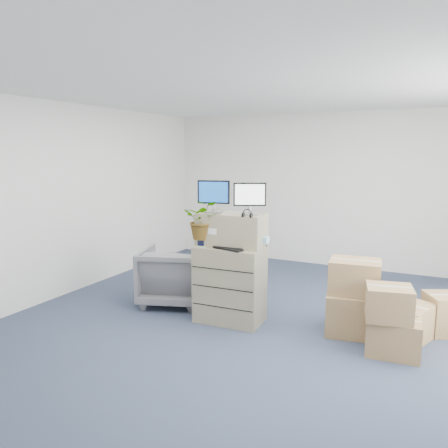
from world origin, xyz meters
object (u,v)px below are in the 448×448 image
at_px(keyboard, 229,248).
at_px(water_bottle, 238,238).
at_px(monitor_right, 250,197).
at_px(monitor_left, 214,195).
at_px(office_chair, 173,273).
at_px(filing_cabinet_lower, 230,284).
at_px(potted_plant, 203,225).

bearing_deg(keyboard, water_bottle, 89.60).
distance_m(monitor_right, water_bottle, 0.54).
relative_size(monitor_left, monitor_right, 1.04).
distance_m(monitor_left, office_chair, 1.40).
height_order(monitor_left, office_chair, monitor_left).
relative_size(water_bottle, office_chair, 0.25).
distance_m(keyboard, office_chair, 1.22).
relative_size(filing_cabinet_lower, water_bottle, 4.40).
bearing_deg(water_bottle, keyboard, -104.34).
xyz_separation_m(monitor_left, office_chair, (-0.77, 0.24, -1.14)).
height_order(potted_plant, office_chair, potted_plant).
bearing_deg(office_chair, filing_cabinet_lower, 147.57).
height_order(filing_cabinet_lower, office_chair, filing_cabinet_lower).
bearing_deg(monitor_left, filing_cabinet_lower, -15.96).
bearing_deg(water_bottle, potted_plant, -158.83).
bearing_deg(filing_cabinet_lower, water_bottle, 30.80).
distance_m(monitor_right, keyboard, 0.66).
xyz_separation_m(monitor_left, potted_plant, (-0.09, -0.11, -0.36)).
relative_size(keyboard, potted_plant, 0.70).
xyz_separation_m(monitor_left, monitor_right, (0.47, 0.01, -0.01)).
bearing_deg(monitor_right, office_chair, 142.25).
height_order(keyboard, potted_plant, potted_plant).
height_order(filing_cabinet_lower, potted_plant, potted_plant).
bearing_deg(keyboard, office_chair, 174.31).
bearing_deg(potted_plant, monitor_left, 52.46).
bearing_deg(potted_plant, keyboard, -3.30).
relative_size(filing_cabinet_lower, keyboard, 2.25).
height_order(monitor_left, keyboard, monitor_left).
relative_size(monitor_right, water_bottle, 1.76).
relative_size(monitor_left, office_chair, 0.46).
xyz_separation_m(filing_cabinet_lower, potted_plant, (-0.32, -0.10, 0.74)).
height_order(monitor_right, office_chair, monitor_right).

